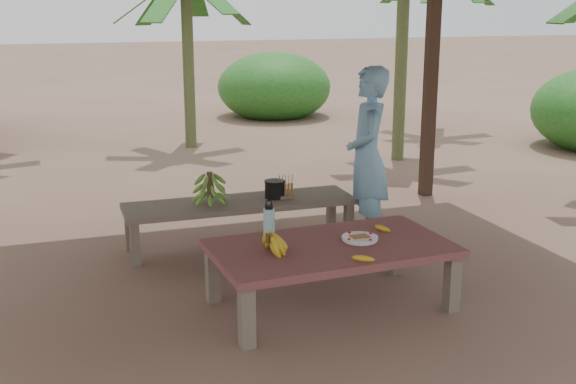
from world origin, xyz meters
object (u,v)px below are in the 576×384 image
object	(u,v)px
bench	(240,207)
water_flask	(269,223)
work_table	(331,253)
plate	(360,238)
cooking_pot	(275,190)
ripe_banana_bunch	(268,243)
woman	(367,157)

from	to	relation	value
bench	water_flask	world-z (taller)	water_flask
work_table	plate	bearing A→B (deg)	1.62
bench	cooking_pot	distance (m)	0.38
ripe_banana_bunch	water_flask	size ratio (longest dim) A/B	0.83
plate	woman	bearing A→B (deg)	63.15
water_flask	woman	xyz separation A→B (m)	(1.32, 1.05, 0.22)
work_table	water_flask	distance (m)	0.53
ripe_banana_bunch	cooking_pot	world-z (taller)	ripe_banana_bunch
water_flask	woman	world-z (taller)	woman
woman	plate	bearing A→B (deg)	-8.64
plate	cooking_pot	size ratio (longest dim) A/B	1.46
plate	woman	size ratio (longest dim) A/B	0.16
water_flask	woman	bearing A→B (deg)	38.62
bench	woman	xyz separation A→B (m)	(1.19, -0.29, 0.46)
plate	cooking_pot	world-z (taller)	cooking_pot
water_flask	woman	distance (m)	1.70
ripe_banana_bunch	cooking_pot	distance (m)	1.75
work_table	ripe_banana_bunch	xyz separation A→B (m)	(-0.51, -0.03, 0.15)
ripe_banana_bunch	cooking_pot	xyz separation A→B (m)	(0.58, 1.65, -0.05)
work_table	ripe_banana_bunch	distance (m)	0.53
plate	woman	xyz separation A→B (m)	(0.66, 1.30, 0.34)
work_table	cooking_pot	distance (m)	1.62
cooking_pot	ripe_banana_bunch	bearing A→B (deg)	-109.44
plate	cooking_pot	bearing A→B (deg)	96.30
plate	water_flask	bearing A→B (deg)	159.12
ripe_banana_bunch	woman	world-z (taller)	woman
ripe_banana_bunch	plate	world-z (taller)	ripe_banana_bunch
ripe_banana_bunch	woman	distance (m)	1.98
work_table	ripe_banana_bunch	size ratio (longest dim) A/B	6.91
ripe_banana_bunch	water_flask	xyz separation A→B (m)	(0.10, 0.30, 0.05)
work_table	woman	xyz separation A→B (m)	(0.90, 1.32, 0.42)
work_table	plate	world-z (taller)	plate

